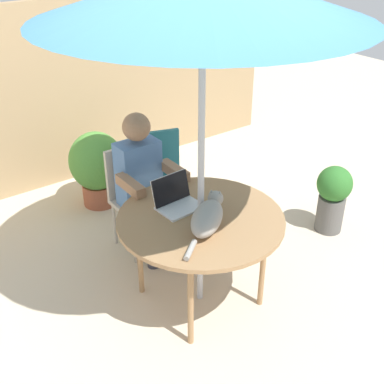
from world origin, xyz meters
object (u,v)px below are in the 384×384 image
Objects in this scene: laptop at (175,198)px; cat at (208,217)px; person_seated at (143,179)px; potted_plant_by_chair at (333,196)px; patio_table at (201,223)px; chair_occupied at (135,190)px; potted_plant_near_fence at (97,165)px; chair_empty at (161,173)px.

cat is (0.02, -0.35, 0.02)m from laptop.
potted_plant_by_chair is at bearing -25.54° from person_seated.
patio_table is 2.07× the size of cat.
potted_plant_by_chair is (1.50, -0.88, -0.16)m from chair_occupied.
chair_occupied reaches higher than potted_plant_near_fence.
laptop is 1.63m from potted_plant_by_chair.
chair_empty is at bearing -65.45° from potted_plant_near_fence.
chair_empty is (0.34, 1.03, -0.16)m from patio_table.
chair_empty is 0.72× the size of person_seated.
chair_empty is 0.94m from laptop.
chair_occupied is at bearing -92.43° from potted_plant_near_fence.
laptop is at bearing 103.54° from patio_table.
laptop reaches higher than cat.
person_seated is (0.00, -0.16, 0.17)m from chair_occupied.
laptop is (-0.39, -0.81, 0.27)m from chair_empty.
chair_occupied is 1.00× the size of chair_empty.
cat is at bearing -92.46° from person_seated.
chair_occupied is 1.08m from cat.
patio_table is 1.10m from chair_empty.
chair_occupied is 0.74m from laptop.
potted_plant_near_fence is at bearing 87.57° from chair_occupied.
laptop is 1.52m from potted_plant_near_fence.
person_seated is at bearing 87.54° from cat.
potted_plant_near_fence is at bearing 131.53° from potted_plant_by_chair.
cat is (-0.38, -1.16, 0.29)m from chair_empty.
person_seated is 1.63× the size of potted_plant_near_fence.
person_seated is 0.54m from laptop.
potted_plant_near_fence is 2.22m from potted_plant_by_chair.
laptop is (-0.05, -0.53, 0.10)m from person_seated.
chair_empty reaches higher than patio_table.
person_seated is (-0.34, -0.28, 0.17)m from chair_empty.
laptop reaches higher than potted_plant_near_fence.
person_seated is 1.70m from potted_plant_by_chair.
person_seated reaches higher than potted_plant_near_fence.
potted_plant_near_fence is at bearing 87.97° from person_seated.
chair_occupied is 1.18× the size of potted_plant_near_fence.
chair_empty is 1.25m from cat.
person_seated reaches higher than laptop.
cat reaches higher than patio_table.
potted_plant_near_fence reaches higher than patio_table.
patio_table is 1.54× the size of potted_plant_near_fence.
patio_table is 0.76m from person_seated.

